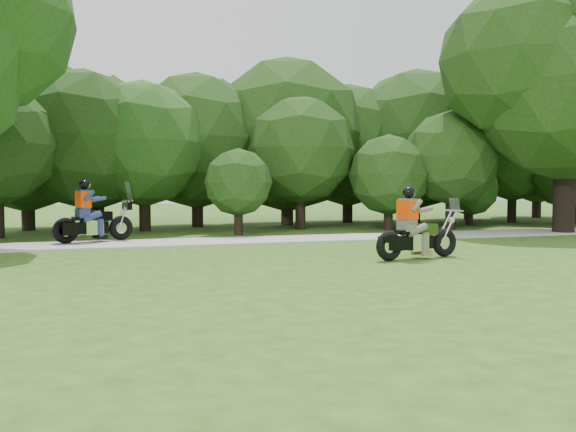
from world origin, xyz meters
TOP-DOWN VIEW (x-y plane):
  - ground at (0.00, 0.00)m, footprint 100.00×100.00m
  - walkway at (0.00, 8.00)m, footprint 60.00×2.20m
  - tree_line at (3.00, 14.36)m, footprint 38.69×10.82m
  - big_tree_east at (10.46, 7.87)m, footprint 9.07×6.89m
  - chopper_motorcycle at (1.45, 2.59)m, footprint 2.41×0.86m
  - touring_motorcycle at (-6.10, 8.62)m, footprint 2.36×1.44m

SIDE VIEW (x-z plane):
  - ground at x=0.00m, z-range 0.00..0.00m
  - walkway at x=0.00m, z-range 0.00..0.06m
  - chopper_motorcycle at x=1.45m, z-range -0.23..1.50m
  - touring_motorcycle at x=-6.10m, z-range -0.20..1.69m
  - tree_line at x=3.00m, z-range -0.20..7.37m
  - big_tree_east at x=10.46m, z-range 0.80..11.26m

